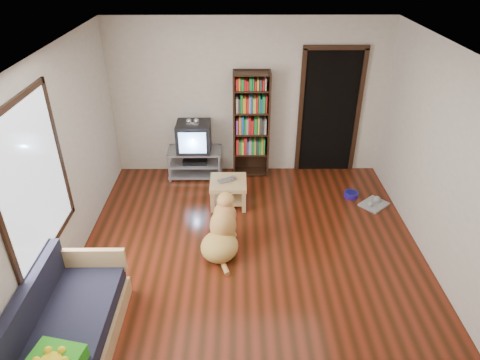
{
  "coord_description": "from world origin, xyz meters",
  "views": [
    {
      "loc": [
        -0.18,
        -4.22,
        3.66
      ],
      "look_at": [
        -0.15,
        0.54,
        0.9
      ],
      "focal_mm": 32.0,
      "sensor_mm": 36.0,
      "label": 1
    }
  ],
  "objects_px": {
    "crt_tv": "(194,136)",
    "bookshelf": "(251,120)",
    "dog_bowl": "(351,194)",
    "coffee_table": "(228,188)",
    "laptop": "(228,181)",
    "tv_stand": "(195,162)",
    "dog": "(222,232)",
    "grey_rag": "(374,204)",
    "sofa": "(64,337)"
  },
  "relations": [
    {
      "from": "crt_tv",
      "to": "bookshelf",
      "type": "relative_size",
      "value": 0.32
    },
    {
      "from": "dog_bowl",
      "to": "coffee_table",
      "type": "bearing_deg",
      "value": -174.91
    },
    {
      "from": "crt_tv",
      "to": "bookshelf",
      "type": "distance_m",
      "value": 0.99
    },
    {
      "from": "laptop",
      "to": "crt_tv",
      "type": "height_order",
      "value": "crt_tv"
    },
    {
      "from": "tv_stand",
      "to": "crt_tv",
      "type": "xyz_separation_m",
      "value": [
        0.0,
        0.02,
        0.47
      ]
    },
    {
      "from": "dog",
      "to": "coffee_table",
      "type": "bearing_deg",
      "value": 86.81
    },
    {
      "from": "dog_bowl",
      "to": "grey_rag",
      "type": "bearing_deg",
      "value": -39.81
    },
    {
      "from": "crt_tv",
      "to": "bookshelf",
      "type": "height_order",
      "value": "bookshelf"
    },
    {
      "from": "laptop",
      "to": "crt_tv",
      "type": "xyz_separation_m",
      "value": [
        -0.58,
        0.93,
        0.33
      ]
    },
    {
      "from": "dog_bowl",
      "to": "dog",
      "type": "xyz_separation_m",
      "value": [
        -2.02,
        -1.29,
        0.25
      ]
    },
    {
      "from": "bookshelf",
      "to": "coffee_table",
      "type": "height_order",
      "value": "bookshelf"
    },
    {
      "from": "dog_bowl",
      "to": "grey_rag",
      "type": "xyz_separation_m",
      "value": [
        0.3,
        -0.25,
        -0.03
      ]
    },
    {
      "from": "grey_rag",
      "to": "crt_tv",
      "type": "relative_size",
      "value": 0.69
    },
    {
      "from": "bookshelf",
      "to": "dog",
      "type": "distance_m",
      "value": 2.25
    },
    {
      "from": "dog_bowl",
      "to": "sofa",
      "type": "distance_m",
      "value": 4.57
    },
    {
      "from": "tv_stand",
      "to": "crt_tv",
      "type": "height_order",
      "value": "crt_tv"
    },
    {
      "from": "sofa",
      "to": "coffee_table",
      "type": "distance_m",
      "value": 3.16
    },
    {
      "from": "grey_rag",
      "to": "tv_stand",
      "type": "height_order",
      "value": "tv_stand"
    },
    {
      "from": "crt_tv",
      "to": "coffee_table",
      "type": "relative_size",
      "value": 1.05
    },
    {
      "from": "laptop",
      "to": "grey_rag",
      "type": "relative_size",
      "value": 0.74
    },
    {
      "from": "tv_stand",
      "to": "coffee_table",
      "type": "bearing_deg",
      "value": -56.57
    },
    {
      "from": "tv_stand",
      "to": "bookshelf",
      "type": "distance_m",
      "value": 1.2
    },
    {
      "from": "bookshelf",
      "to": "coffee_table",
      "type": "bearing_deg",
      "value": -110.91
    },
    {
      "from": "sofa",
      "to": "coffee_table",
      "type": "height_order",
      "value": "sofa"
    },
    {
      "from": "coffee_table",
      "to": "dog",
      "type": "xyz_separation_m",
      "value": [
        -0.06,
        -1.12,
        0.01
      ]
    },
    {
      "from": "dog",
      "to": "laptop",
      "type": "bearing_deg",
      "value": 86.73
    },
    {
      "from": "laptop",
      "to": "dog",
      "type": "relative_size",
      "value": 0.31
    },
    {
      "from": "grey_rag",
      "to": "tv_stand",
      "type": "bearing_deg",
      "value": 161.41
    },
    {
      "from": "tv_stand",
      "to": "crt_tv",
      "type": "bearing_deg",
      "value": 90.0
    },
    {
      "from": "bookshelf",
      "to": "dog",
      "type": "height_order",
      "value": "bookshelf"
    },
    {
      "from": "dog_bowl",
      "to": "crt_tv",
      "type": "height_order",
      "value": "crt_tv"
    },
    {
      "from": "bookshelf",
      "to": "dog_bowl",
      "type": "bearing_deg",
      "value": -26.71
    },
    {
      "from": "grey_rag",
      "to": "crt_tv",
      "type": "distance_m",
      "value": 3.08
    },
    {
      "from": "grey_rag",
      "to": "dog",
      "type": "relative_size",
      "value": 0.42
    },
    {
      "from": "dog_bowl",
      "to": "crt_tv",
      "type": "bearing_deg",
      "value": 164.03
    },
    {
      "from": "crt_tv",
      "to": "tv_stand",
      "type": "bearing_deg",
      "value": -90.0
    },
    {
      "from": "dog_bowl",
      "to": "sofa",
      "type": "bearing_deg",
      "value": -140.15
    },
    {
      "from": "crt_tv",
      "to": "sofa",
      "type": "relative_size",
      "value": 0.32
    },
    {
      "from": "dog_bowl",
      "to": "bookshelf",
      "type": "relative_size",
      "value": 0.12
    },
    {
      "from": "tv_stand",
      "to": "bookshelf",
      "type": "height_order",
      "value": "bookshelf"
    },
    {
      "from": "sofa",
      "to": "coffee_table",
      "type": "relative_size",
      "value": 3.27
    },
    {
      "from": "coffee_table",
      "to": "dog",
      "type": "bearing_deg",
      "value": -93.19
    },
    {
      "from": "coffee_table",
      "to": "bookshelf",
      "type": "bearing_deg",
      "value": 69.09
    },
    {
      "from": "crt_tv",
      "to": "dog",
      "type": "height_order",
      "value": "crt_tv"
    },
    {
      "from": "dog_bowl",
      "to": "tv_stand",
      "type": "distance_m",
      "value": 2.64
    },
    {
      "from": "laptop",
      "to": "crt_tv",
      "type": "relative_size",
      "value": 0.51
    },
    {
      "from": "crt_tv",
      "to": "coffee_table",
      "type": "height_order",
      "value": "crt_tv"
    },
    {
      "from": "tv_stand",
      "to": "coffee_table",
      "type": "xyz_separation_m",
      "value": [
        0.58,
        -0.88,
        0.01
      ]
    },
    {
      "from": "bookshelf",
      "to": "sofa",
      "type": "distance_m",
      "value": 4.26
    },
    {
      "from": "sofa",
      "to": "dog",
      "type": "distance_m",
      "value": 2.21
    }
  ]
}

